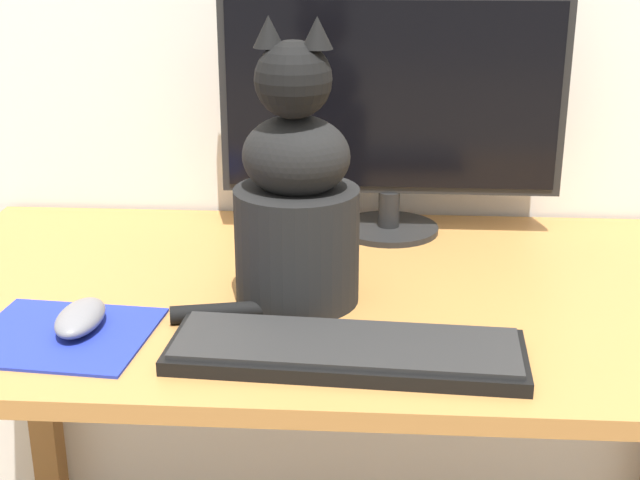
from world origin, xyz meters
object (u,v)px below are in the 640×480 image
computer_mouse_left (80,318)px  cat (296,201)px  keyboard (346,350)px  monitor (392,107)px

computer_mouse_left → cat: bearing=23.7°
keyboard → monitor: bearing=86.7°
cat → keyboard: bearing=-58.9°
monitor → computer_mouse_left: 0.61m
monitor → cat: size_ratio=1.44×
monitor → keyboard: 0.52m
keyboard → cat: 0.23m
computer_mouse_left → cat: size_ratio=0.29×
monitor → cat: monitor is taller
monitor → keyboard: bearing=-96.6°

